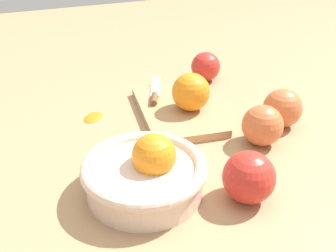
{
  "coord_description": "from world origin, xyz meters",
  "views": [
    {
      "loc": [
        -0.55,
        0.28,
        0.39
      ],
      "look_at": [
        -0.0,
        0.05,
        0.04
      ],
      "focal_mm": 40.53,
      "sensor_mm": 36.0,
      "label": 1
    }
  ],
  "objects": [
    {
      "name": "apple_front_right",
      "position": [
        0.24,
        -0.16,
        0.04
      ],
      "size": [
        0.07,
        0.07,
        0.07
      ],
      "primitive_type": "sphere",
      "color": "red",
      "rests_on": "ground_plane"
    },
    {
      "name": "apple_front_center",
      "position": [
        -0.03,
        -0.19,
        0.04
      ],
      "size": [
        0.08,
        0.08,
        0.08
      ],
      "primitive_type": "sphere",
      "color": "#CC6638",
      "rests_on": "ground_plane"
    },
    {
      "name": "apple_mid_left",
      "position": [
        -0.19,
        -0.01,
        0.04
      ],
      "size": [
        0.08,
        0.08,
        0.08
      ],
      "primitive_type": "sphere",
      "color": "red",
      "rests_on": "ground_plane"
    },
    {
      "name": "apple_front_left",
      "position": [
        -0.07,
        -0.12,
        0.04
      ],
      "size": [
        0.08,
        0.08,
        0.08
      ],
      "primitive_type": "sphere",
      "color": "#CC6638",
      "rests_on": "ground_plane"
    },
    {
      "name": "orange_on_board",
      "position": [
        0.08,
        -0.04,
        0.06
      ],
      "size": [
        0.08,
        0.08,
        0.08
      ],
      "primitive_type": "sphere",
      "color": "orange",
      "rests_on": "cutting_board"
    },
    {
      "name": "knife",
      "position": [
        0.17,
        0.0,
        0.02
      ],
      "size": [
        0.15,
        0.08,
        0.01
      ],
      "color": "silver",
      "rests_on": "cutting_board"
    },
    {
      "name": "ground_plane",
      "position": [
        0.0,
        0.0,
        0.0
      ],
      "size": [
        2.4,
        2.4,
        0.0
      ],
      "primitive_type": "plane",
      "color": "tan"
    },
    {
      "name": "citrus_peel",
      "position": [
        0.16,
        0.15,
        0.0
      ],
      "size": [
        0.06,
        0.06,
        0.01
      ],
      "primitive_type": "ellipsoid",
      "rotation": [
        0.0,
        0.0,
        2.45
      ],
      "color": "orange",
      "rests_on": "ground_plane"
    },
    {
      "name": "cutting_board",
      "position": [
        0.1,
        -0.02,
        0.01
      ],
      "size": [
        0.26,
        0.18,
        0.02
      ],
      "primitive_type": "cube",
      "rotation": [
        0.0,
        0.0,
        -0.15
      ],
      "color": "tan",
      "rests_on": "ground_plane"
    },
    {
      "name": "bowl",
      "position": [
        -0.11,
        0.13,
        0.03
      ],
      "size": [
        0.19,
        0.19,
        0.1
      ],
      "color": "beige",
      "rests_on": "ground_plane"
    }
  ]
}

